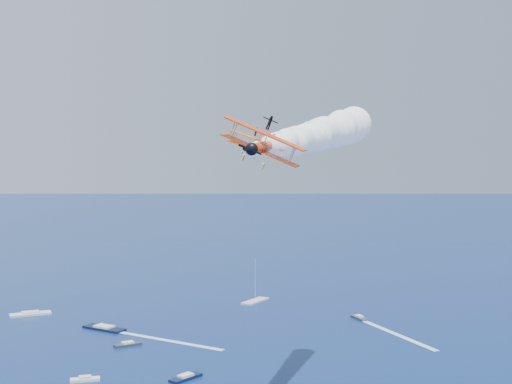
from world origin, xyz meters
TOP-DOWN VIEW (x-y plane):
  - biplane_lead at (15.36, 36.65)m, footprint 11.82×12.50m
  - biplane_trail at (-10.04, 0.48)m, footprint 12.14×12.76m
  - smoke_trail_lead at (40.90, 55.26)m, footprint 66.17×63.42m
  - smoke_trail_trail at (15.32, 19.33)m, footprint 66.19×63.76m
  - spectator_boats at (12.72, 122.94)m, footprint 218.48×164.42m
  - boat_wakes at (28.25, 98.67)m, footprint 191.00×72.31m

SIDE VIEW (x-z plane):
  - boat_wakes at x=28.25m, z-range 0.01..0.05m
  - spectator_boats at x=12.72m, z-range 0.00..0.70m
  - biplane_trail at x=-10.04m, z-range 51.31..60.07m
  - biplane_lead at x=15.36m, z-range 52.25..60.44m
  - smoke_trail_trail at x=15.32m, z-range 52.48..63.74m
  - smoke_trail_lead at x=40.90m, z-range 53.13..64.39m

